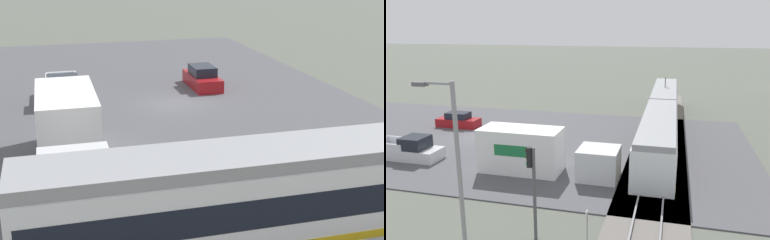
% 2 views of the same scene
% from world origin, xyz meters
% --- Properties ---
extents(ground_plane, '(320.00, 320.00, 0.00)m').
position_xyz_m(ground_plane, '(0.00, 0.00, 0.00)').
color(ground_plane, '#565B51').
extents(road_surface, '(23.18, 48.10, 0.08)m').
position_xyz_m(road_surface, '(0.00, 0.00, 0.04)').
color(road_surface, '#4C4C51').
rests_on(road_surface, ground).
extents(rail_bed, '(53.16, 4.40, 0.22)m').
position_xyz_m(rail_bed, '(0.00, 16.42, 0.05)').
color(rail_bed, slate).
rests_on(rail_bed, ground).
extents(box_truck, '(2.57, 9.70, 3.08)m').
position_xyz_m(box_truck, '(6.67, 8.62, 1.50)').
color(box_truck, silver).
rests_on(box_truck, ground).
extents(pickup_truck, '(1.99, 5.30, 1.79)m').
position_xyz_m(pickup_truck, '(6.50, -2.09, 0.76)').
color(pickup_truck, silver).
rests_on(pickup_truck, ground).
extents(sedan_car_0, '(1.71, 4.27, 1.48)m').
position_xyz_m(sedan_car_0, '(-2.82, -3.58, 0.69)').
color(sedan_car_0, maroon).
rests_on(sedan_car_0, ground).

